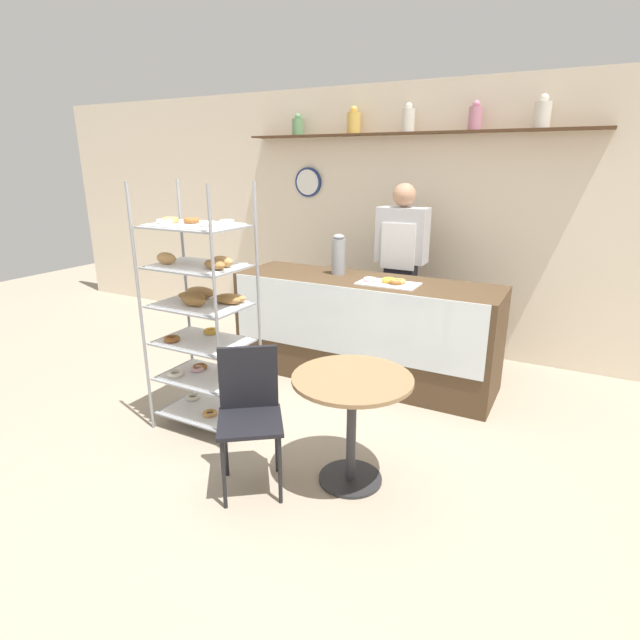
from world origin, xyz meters
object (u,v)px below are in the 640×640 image
(cafe_chair, at_px, (249,404))
(coffee_carafe, at_px, (338,255))
(person_worker, at_px, (401,267))
(cafe_table, at_px, (352,403))
(donut_tray_counter, at_px, (388,282))
(pastry_rack, at_px, (201,315))

(cafe_chair, bearing_deg, coffee_carafe, 63.72)
(person_worker, relative_size, cafe_chair, 2.01)
(cafe_table, distance_m, donut_tray_counter, 1.53)
(pastry_rack, relative_size, person_worker, 1.03)
(pastry_rack, distance_m, coffee_carafe, 1.53)
(pastry_rack, relative_size, donut_tray_counter, 3.54)
(cafe_table, xyz_separation_m, cafe_chair, (-0.55, -0.30, -0.00))
(pastry_rack, relative_size, coffee_carafe, 4.88)
(donut_tray_counter, bearing_deg, cafe_table, -77.39)
(person_worker, relative_size, coffee_carafe, 4.72)
(cafe_table, distance_m, cafe_chair, 0.62)
(cafe_table, relative_size, coffee_carafe, 1.97)
(pastry_rack, height_order, cafe_chair, pastry_rack)
(cafe_chair, bearing_deg, cafe_table, -7.81)
(cafe_chair, distance_m, donut_tray_counter, 1.79)
(person_worker, bearing_deg, cafe_chair, -92.40)
(person_worker, xyz_separation_m, cafe_table, (0.45, -2.11, -0.42))
(cafe_table, height_order, cafe_chair, cafe_chair)
(cafe_chair, bearing_deg, pastry_rack, 112.84)
(person_worker, distance_m, donut_tray_counter, 0.69)
(person_worker, xyz_separation_m, donut_tray_counter, (0.13, -0.68, 0.00))
(pastry_rack, distance_m, donut_tray_counter, 1.60)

